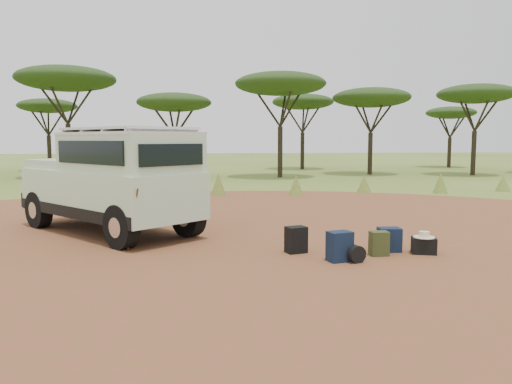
{
  "coord_description": "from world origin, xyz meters",
  "views": [
    {
      "loc": [
        -0.93,
        -10.58,
        2.17
      ],
      "look_at": [
        0.44,
        0.47,
        1.0
      ],
      "focal_mm": 35.0,
      "sensor_mm": 36.0,
      "label": 1
    }
  ],
  "objects": [
    {
      "name": "dirt_clearing",
      "position": [
        0.0,
        0.0,
        0.0
      ],
      "size": [
        23.0,
        23.0,
        0.01
      ],
      "primitive_type": "cylinder",
      "color": "brown",
      "rests_on": "ground"
    },
    {
      "name": "safari_vehicle",
      "position": [
        -2.81,
        1.24,
        1.18
      ],
      "size": [
        4.72,
        5.03,
        2.44
      ],
      "rotation": [
        0.0,
        0.0,
        -0.86
      ],
      "color": "silver",
      "rests_on": "ground"
    },
    {
      "name": "backpack_olive",
      "position": [
        2.49,
        -1.76,
        0.23
      ],
      "size": [
        0.34,
        0.24,
        0.46
      ],
      "primitive_type": "cube",
      "rotation": [
        0.0,
        0.0,
        0.01
      ],
      "color": "#33411E",
      "rests_on": "ground"
    },
    {
      "name": "grass_fringe",
      "position": [
        0.12,
        8.67,
        0.4
      ],
      "size": [
        36.6,
        1.6,
        0.9
      ],
      "color": "#5B6A25",
      "rests_on": "ground"
    },
    {
      "name": "ground",
      "position": [
        0.0,
        0.0,
        0.0
      ],
      "size": [
        140.0,
        140.0,
        0.0
      ],
      "primitive_type": "plane",
      "color": "#5B6A25",
      "rests_on": "ground"
    },
    {
      "name": "hard_case",
      "position": [
        3.4,
        -1.71,
        0.16
      ],
      "size": [
        0.52,
        0.44,
        0.32
      ],
      "primitive_type": "cube",
      "rotation": [
        0.0,
        0.0,
        -0.32
      ],
      "color": "black",
      "rests_on": "ground"
    },
    {
      "name": "stuff_sack",
      "position": [
        1.87,
        -2.16,
        0.16
      ],
      "size": [
        0.4,
        0.4,
        0.32
      ],
      "primitive_type": "cylinder",
      "rotation": [
        1.57,
        0.0,
        0.31
      ],
      "color": "black",
      "rests_on": "ground"
    },
    {
      "name": "walking_staff",
      "position": [
        -2.12,
        -0.89,
        0.63
      ],
      "size": [
        0.31,
        0.41,
        1.26
      ],
      "primitive_type": "cylinder",
      "rotation": [
        0.35,
        0.0,
        0.62
      ],
      "color": "brown",
      "rests_on": "ground"
    },
    {
      "name": "acacia_treeline",
      "position": [
        0.75,
        19.81,
        4.87
      ],
      "size": [
        46.7,
        13.2,
        6.26
      ],
      "color": "#2C2419",
      "rests_on": "ground"
    },
    {
      "name": "safari_hat",
      "position": [
        3.4,
        -1.71,
        0.36
      ],
      "size": [
        0.4,
        0.4,
        0.12
      ],
      "color": "beige",
      "rests_on": "hard_case"
    },
    {
      "name": "backpack_navy",
      "position": [
        1.63,
        -2.09,
        0.27
      ],
      "size": [
        0.48,
        0.39,
        0.54
      ],
      "primitive_type": "cube",
      "rotation": [
        0.0,
        0.0,
        0.26
      ],
      "color": "#122039",
      "rests_on": "ground"
    },
    {
      "name": "duffel_navy",
      "position": [
        2.82,
        -1.45,
        0.24
      ],
      "size": [
        0.44,
        0.34,
        0.47
      ],
      "primitive_type": "cube",
      "rotation": [
        0.0,
        0.0,
        -0.07
      ],
      "color": "#122039",
      "rests_on": "ground"
    },
    {
      "name": "backpack_black",
      "position": [
        1.0,
        -1.33,
        0.26
      ],
      "size": [
        0.44,
        0.38,
        0.51
      ],
      "primitive_type": "cube",
      "rotation": [
        0.0,
        0.0,
        0.3
      ],
      "color": "black",
      "rests_on": "ground"
    }
  ]
}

